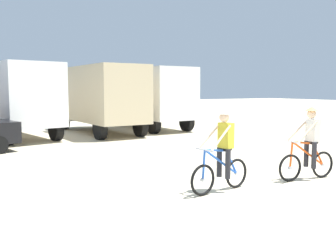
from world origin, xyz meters
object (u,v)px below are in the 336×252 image
box_truck_avon_van (13,97)px  cyclist_orange_shirt (222,154)px  cyclist_cowboy_hat (309,146)px  box_truck_white_box (149,95)px  box_truck_tan_camper (101,96)px

box_truck_avon_van → cyclist_orange_shirt: 12.56m
box_truck_avon_van → cyclist_cowboy_hat: 13.49m
box_truck_avon_van → cyclist_cowboy_hat: box_truck_avon_van is taller
box_truck_white_box → box_truck_avon_van: bearing=-176.5°
box_truck_tan_camper → box_truck_avon_van: bearing=174.6°
box_truck_avon_van → box_truck_tan_camper: size_ratio=1.03×
box_truck_avon_van → cyclist_orange_shirt: bearing=-78.1°
box_truck_avon_van → box_truck_white_box: 7.22m
box_truck_white_box → cyclist_orange_shirt: (-4.63, -12.68, -1.03)m
cyclist_orange_shirt → box_truck_tan_camper: bearing=82.8°
cyclist_orange_shirt → cyclist_cowboy_hat: (2.56, -0.19, 0.00)m
box_truck_tan_camper → box_truck_white_box: (3.14, 0.82, 0.00)m
box_truck_white_box → cyclist_orange_shirt: size_ratio=3.76×
box_truck_tan_camper → cyclist_orange_shirt: size_ratio=3.77×
box_truck_white_box → box_truck_tan_camper: bearing=-165.3°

